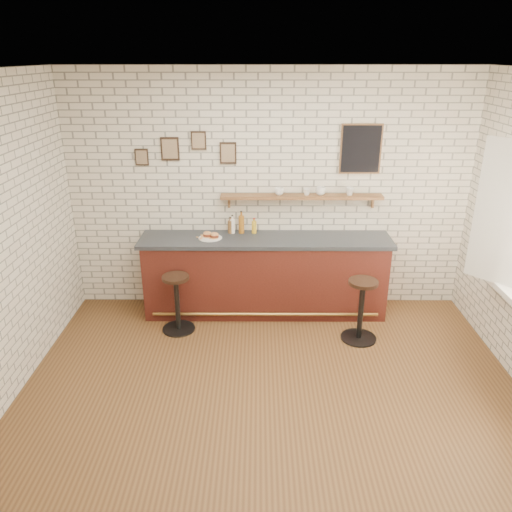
% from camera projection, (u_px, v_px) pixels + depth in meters
% --- Properties ---
extents(ground, '(5.00, 5.00, 0.00)m').
position_uv_depth(ground, '(271.00, 392.00, 4.94)').
color(ground, brown).
rests_on(ground, ground).
extents(bar_counter, '(3.10, 0.65, 1.01)m').
position_uv_depth(bar_counter, '(265.00, 275.00, 6.32)').
color(bar_counter, '#4B1A14').
rests_on(bar_counter, ground).
extents(sandwich_plate, '(0.28, 0.28, 0.01)m').
position_uv_depth(sandwich_plate, '(210.00, 238.00, 6.12)').
color(sandwich_plate, white).
rests_on(sandwich_plate, bar_counter).
extents(ciabatta_sandwich, '(0.20, 0.14, 0.07)m').
position_uv_depth(ciabatta_sandwich, '(211.00, 235.00, 6.10)').
color(ciabatta_sandwich, tan).
rests_on(ciabatta_sandwich, sandwich_plate).
extents(potato_chips, '(0.27, 0.18, 0.00)m').
position_uv_depth(potato_chips, '(209.00, 237.00, 6.12)').
color(potato_chips, '#E8A352').
rests_on(potato_chips, sandwich_plate).
extents(bitters_bottle_brown, '(0.07, 0.07, 0.21)m').
position_uv_depth(bitters_bottle_brown, '(230.00, 226.00, 6.28)').
color(bitters_bottle_brown, brown).
rests_on(bitters_bottle_brown, bar_counter).
extents(bitters_bottle_white, '(0.06, 0.06, 0.24)m').
position_uv_depth(bitters_bottle_white, '(232.00, 226.00, 6.27)').
color(bitters_bottle_white, white).
rests_on(bitters_bottle_white, bar_counter).
extents(bitters_bottle_amber, '(0.07, 0.07, 0.29)m').
position_uv_depth(bitters_bottle_amber, '(241.00, 224.00, 6.26)').
color(bitters_bottle_amber, '#985B18').
rests_on(bitters_bottle_amber, bar_counter).
extents(condiment_bottle_yellow, '(0.06, 0.06, 0.20)m').
position_uv_depth(condiment_bottle_yellow, '(254.00, 227.00, 6.28)').
color(condiment_bottle_yellow, gold).
rests_on(condiment_bottle_yellow, bar_counter).
extents(bar_stool_left, '(0.40, 0.40, 0.71)m').
position_uv_depth(bar_stool_left, '(177.00, 301.00, 5.93)').
color(bar_stool_left, black).
rests_on(bar_stool_left, ground).
extents(bar_stool_right, '(0.42, 0.42, 0.75)m').
position_uv_depth(bar_stool_right, '(361.00, 308.00, 5.73)').
color(bar_stool_right, black).
rests_on(bar_stool_right, ground).
extents(wall_shelf, '(2.00, 0.18, 0.18)m').
position_uv_depth(wall_shelf, '(302.00, 197.00, 6.14)').
color(wall_shelf, brown).
rests_on(wall_shelf, ground).
extents(shelf_cup_a, '(0.16, 0.16, 0.09)m').
position_uv_depth(shelf_cup_a, '(279.00, 191.00, 6.12)').
color(shelf_cup_a, white).
rests_on(shelf_cup_a, wall_shelf).
extents(shelf_cup_b, '(0.11, 0.11, 0.08)m').
position_uv_depth(shelf_cup_b, '(307.00, 192.00, 6.12)').
color(shelf_cup_b, white).
rests_on(shelf_cup_b, wall_shelf).
extents(shelf_cup_c, '(0.14, 0.14, 0.10)m').
position_uv_depth(shelf_cup_c, '(321.00, 191.00, 6.11)').
color(shelf_cup_c, white).
rests_on(shelf_cup_c, wall_shelf).
extents(shelf_cup_d, '(0.14, 0.14, 0.10)m').
position_uv_depth(shelf_cup_d, '(350.00, 191.00, 6.11)').
color(shelf_cup_d, white).
rests_on(shelf_cup_d, wall_shelf).
extents(back_wall_decor, '(2.96, 0.02, 0.56)m').
position_uv_depth(back_wall_decor, '(288.00, 149.00, 6.00)').
color(back_wall_decor, black).
rests_on(back_wall_decor, ground).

